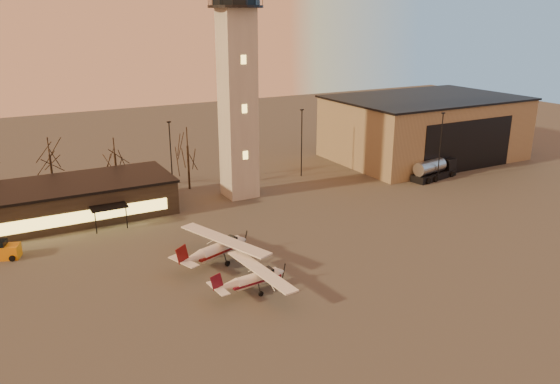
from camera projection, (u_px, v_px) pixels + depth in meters
name	position (u px, v px, depth m)	size (l,w,h in m)	color
ground	(380.00, 288.00, 48.63)	(220.00, 220.00, 0.00)	#3B3936
control_tower	(237.00, 72.00, 68.64)	(6.80, 6.80, 32.60)	#A09D97
hangar	(424.00, 127.00, 91.80)	(30.60, 20.60, 10.30)	#907E5E
terminal	(64.00, 201.00, 64.66)	(25.40, 12.20, 4.30)	black
light_poles	(239.00, 154.00, 73.08)	(58.50, 12.25, 10.14)	black
tree_row	(118.00, 150.00, 73.26)	(37.20, 9.20, 8.80)	black
cessna_front	(258.00, 280.00, 47.99)	(7.78, 9.81, 2.70)	silver
cessna_rear	(222.00, 251.00, 53.65)	(9.37, 11.47, 3.21)	silver
fuel_truck	(434.00, 171.00, 80.73)	(8.39, 3.82, 3.00)	black
service_cart	(3.00, 252.00, 54.33)	(3.35, 2.69, 1.89)	orange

